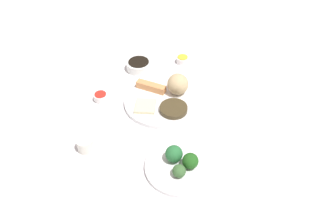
{
  "coord_description": "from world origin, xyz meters",
  "views": [
    {
      "loc": [
        -0.94,
        -0.11,
        0.86
      ],
      "look_at": [
        -0.08,
        -0.01,
        0.06
      ],
      "focal_mm": 35.92,
      "sensor_mm": 36.0,
      "label": 1
    }
  ],
  "objects_px": {
    "main_plate": "(162,101)",
    "sauce_ramekin_hot_mustard": "(183,60)",
    "soy_sauce_bowl": "(139,66)",
    "broccoli_plate": "(181,166)",
    "teacup": "(86,144)",
    "sauce_ramekin_sweet_and_sour": "(101,98)"
  },
  "relations": [
    {
      "from": "main_plate",
      "to": "sauce_ramekin_hot_mustard",
      "type": "xyz_separation_m",
      "value": [
        0.27,
        -0.06,
        0.01
      ]
    },
    {
      "from": "sauce_ramekin_sweet_and_sour",
      "to": "teacup",
      "type": "relative_size",
      "value": 0.94
    },
    {
      "from": "broccoli_plate",
      "to": "sauce_ramekin_sweet_and_sour",
      "type": "height_order",
      "value": "sauce_ramekin_sweet_and_sour"
    },
    {
      "from": "soy_sauce_bowl",
      "to": "sauce_ramekin_hot_mustard",
      "type": "height_order",
      "value": "soy_sauce_bowl"
    },
    {
      "from": "sauce_ramekin_hot_mustard",
      "to": "teacup",
      "type": "xyz_separation_m",
      "value": [
        -0.53,
        0.27,
        0.01
      ]
    },
    {
      "from": "sauce_ramekin_sweet_and_sour",
      "to": "teacup",
      "type": "height_order",
      "value": "teacup"
    },
    {
      "from": "main_plate",
      "to": "soy_sauce_bowl",
      "type": "height_order",
      "value": "soy_sauce_bowl"
    },
    {
      "from": "soy_sauce_bowl",
      "to": "sauce_ramekin_sweet_and_sour",
      "type": "distance_m",
      "value": 0.24
    },
    {
      "from": "sauce_ramekin_hot_mustard",
      "to": "teacup",
      "type": "height_order",
      "value": "teacup"
    },
    {
      "from": "main_plate",
      "to": "broccoli_plate",
      "type": "relative_size",
      "value": 1.26
    },
    {
      "from": "main_plate",
      "to": "sauce_ramekin_hot_mustard",
      "type": "distance_m",
      "value": 0.28
    },
    {
      "from": "broccoli_plate",
      "to": "teacup",
      "type": "xyz_separation_m",
      "value": [
        0.04,
        0.31,
        0.02
      ]
    },
    {
      "from": "main_plate",
      "to": "sauce_ramekin_sweet_and_sour",
      "type": "relative_size",
      "value": 5.37
    },
    {
      "from": "soy_sauce_bowl",
      "to": "teacup",
      "type": "bearing_deg",
      "value": 168.52
    },
    {
      "from": "broccoli_plate",
      "to": "teacup",
      "type": "height_order",
      "value": "teacup"
    },
    {
      "from": "teacup",
      "to": "main_plate",
      "type": "bearing_deg",
      "value": -40.44
    },
    {
      "from": "main_plate",
      "to": "soy_sauce_bowl",
      "type": "relative_size",
      "value": 2.7
    },
    {
      "from": "main_plate",
      "to": "broccoli_plate",
      "type": "xyz_separation_m",
      "value": [
        -0.3,
        -0.1,
        -0.0
      ]
    },
    {
      "from": "soy_sauce_bowl",
      "to": "teacup",
      "type": "height_order",
      "value": "teacup"
    },
    {
      "from": "sauce_ramekin_hot_mustard",
      "to": "sauce_ramekin_sweet_and_sour",
      "type": "height_order",
      "value": "same"
    },
    {
      "from": "soy_sauce_bowl",
      "to": "broccoli_plate",
      "type": "bearing_deg",
      "value": -156.45
    },
    {
      "from": "main_plate",
      "to": "sauce_ramekin_hot_mustard",
      "type": "bearing_deg",
      "value": -11.57
    }
  ]
}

